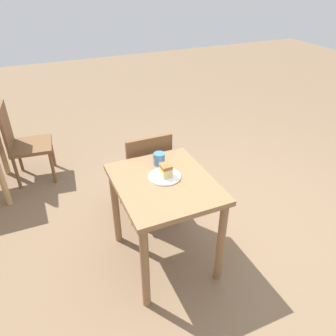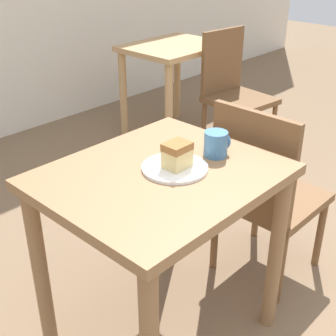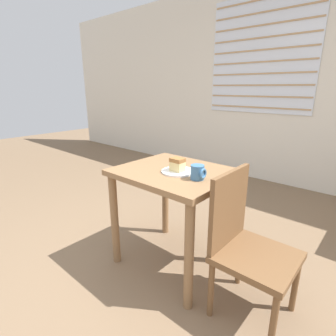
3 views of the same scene
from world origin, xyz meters
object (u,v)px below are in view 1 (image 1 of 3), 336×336
(chair_far_corner, at_px, (23,141))
(coffee_mug, at_px, (159,159))
(cake_slice, at_px, (166,170))
(dining_table_near, at_px, (164,197))
(chair_near_window, at_px, (146,173))
(plate, at_px, (165,176))

(chair_far_corner, bearing_deg, coffee_mug, -140.04)
(chair_far_corner, xyz_separation_m, cake_slice, (-1.70, -0.97, 0.37))
(dining_table_near, bearing_deg, chair_near_window, -6.60)
(cake_slice, height_order, coffee_mug, cake_slice)
(dining_table_near, height_order, coffee_mug, coffee_mug)
(plate, xyz_separation_m, coffee_mug, (0.19, -0.04, 0.04))
(chair_near_window, bearing_deg, dining_table_near, 83.40)
(coffee_mug, bearing_deg, cake_slice, 172.38)
(dining_table_near, height_order, plate, plate)
(plate, bearing_deg, dining_table_near, 154.27)
(chair_near_window, distance_m, chair_far_corner, 1.52)
(plate, relative_size, coffee_mug, 2.45)
(plate, distance_m, cake_slice, 0.05)
(chair_near_window, distance_m, plate, 0.64)
(chair_near_window, bearing_deg, plate, 85.19)
(cake_slice, relative_size, coffee_mug, 0.96)
(plate, bearing_deg, chair_near_window, -4.81)
(chair_far_corner, bearing_deg, plate, -144.00)
(dining_table_near, bearing_deg, chair_far_corner, 28.22)
(dining_table_near, relative_size, plate, 3.43)
(plate, height_order, cake_slice, cake_slice)
(chair_far_corner, distance_m, plate, 1.98)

